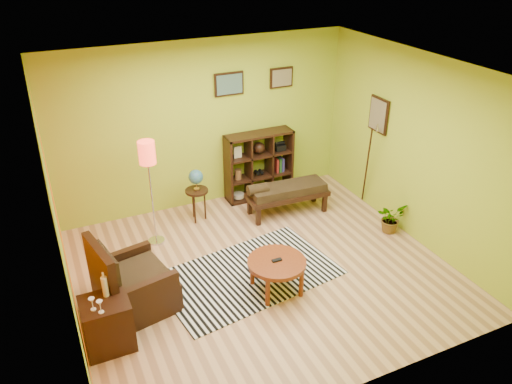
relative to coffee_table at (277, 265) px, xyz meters
name	(u,v)px	position (x,y,z in m)	size (l,w,h in m)	color
ground	(262,270)	(0.02, 0.48, -0.41)	(5.00, 5.00, 0.00)	tan
room_shell	(255,153)	(-0.08, 0.49, 1.39)	(5.04, 4.54, 2.82)	#9FB829
zebra_rug	(248,274)	(-0.20, 0.45, -0.40)	(2.40, 1.44, 0.01)	white
coffee_table	(277,265)	(0.00, 0.00, 0.00)	(0.77, 0.77, 0.49)	maroon
armchair	(131,287)	(-1.80, 0.45, -0.09)	(1.01, 1.01, 1.05)	black
side_cabinet	(107,323)	(-2.18, -0.09, -0.09)	(0.53, 0.48, 0.94)	black
floor_lamp	(148,162)	(-1.15, 1.81, 0.94)	(0.25, 0.25, 1.66)	silver
globe_table	(196,183)	(-0.35, 2.16, 0.28)	(0.37, 0.37, 0.90)	black
cube_shelf	(260,165)	(0.93, 2.51, 0.19)	(1.20, 0.35, 1.20)	black
bench	(286,192)	(1.05, 1.76, 0.00)	(1.41, 0.56, 0.63)	black
potted_plant	(390,221)	(2.29, 0.56, -0.22)	(0.43, 0.48, 0.37)	#26661E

